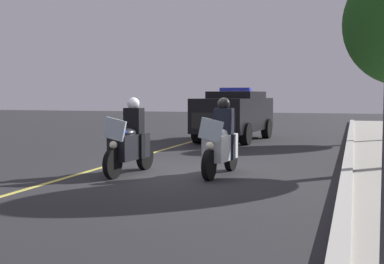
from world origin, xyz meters
TOP-DOWN VIEW (x-y plane):
  - ground_plane at (0.00, 0.00)m, footprint 80.00×80.00m
  - curb_strip at (0.00, 3.53)m, footprint 48.00×0.24m
  - lane_stripe_center at (0.00, -2.22)m, footprint 48.00×0.12m
  - police_motorcycle_lead_left at (0.56, -1.14)m, footprint 2.14×0.62m
  - police_motorcycle_lead_right at (0.13, 0.85)m, footprint 2.14×0.62m
  - police_suv at (-8.47, -0.77)m, footprint 5.03×2.38m

SIDE VIEW (x-z plane):
  - ground_plane at x=0.00m, z-range 0.00..0.00m
  - lane_stripe_center at x=0.00m, z-range 0.00..0.01m
  - curb_strip at x=0.00m, z-range 0.00..0.15m
  - police_motorcycle_lead_left at x=0.56m, z-range -0.16..1.56m
  - police_motorcycle_lead_right at x=0.13m, z-range -0.16..1.56m
  - police_suv at x=-8.47m, z-range 0.04..2.09m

